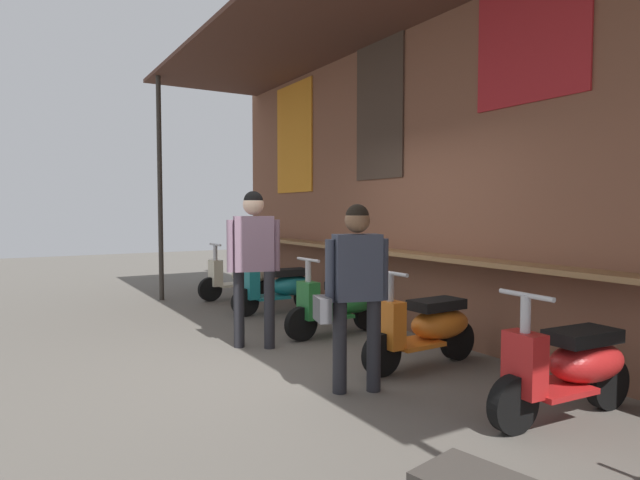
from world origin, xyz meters
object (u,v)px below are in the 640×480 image
scooter_teal (282,287)px  scooter_orange (428,327)px  scooter_green (341,303)px  shopper_browsing (254,251)px  scooter_red (571,366)px  shopper_with_handbag (355,280)px  scooter_cream (242,276)px

scooter_teal → scooter_orange: same height
scooter_green → shopper_browsing: (0.03, -1.18, 0.70)m
scooter_teal → scooter_orange: bearing=92.2°
scooter_red → shopper_browsing: shopper_browsing is taller
shopper_browsing → scooter_green: bearing=-72.1°
scooter_teal → shopper_with_handbag: 3.64m
scooter_teal → scooter_green: size_ratio=1.00×
scooter_cream → shopper_with_handbag: size_ratio=0.89×
scooter_red → scooter_green: bearing=-86.5°
scooter_green → scooter_red: same height
shopper_with_handbag → shopper_browsing: bearing=-158.7°
scooter_orange → scooter_red: 1.54m
scooter_red → shopper_with_handbag: shopper_with_handbag is taller
scooter_orange → shopper_browsing: size_ratio=0.81×
scooter_cream → scooter_teal: bearing=88.0°
scooter_teal → scooter_red: (4.73, -0.00, 0.00)m
shopper_with_handbag → scooter_green: bearing=167.0°
scooter_red → scooter_teal: bearing=-86.5°
shopper_browsing → scooter_red: bearing=-142.7°
scooter_teal → scooter_cream: bearing=-87.8°
scooter_cream → scooter_teal: 1.55m
scooter_cream → shopper_with_handbag: (4.99, -1.04, 0.56)m
scooter_green → scooter_red: size_ratio=1.00×
scooter_teal → shopper_with_handbag: size_ratio=0.89×
scooter_red → scooter_cream: bearing=-86.5°
scooter_green → scooter_red: 3.10m
scooter_teal → scooter_orange: 3.18m
scooter_teal → shopper_with_handbag: (3.44, -1.04, 0.56)m
scooter_orange → scooter_red: size_ratio=1.00×
scooter_cream → scooter_green: bearing=88.0°
scooter_cream → scooter_red: size_ratio=1.00×
scooter_red → shopper_with_handbag: bearing=-47.4°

